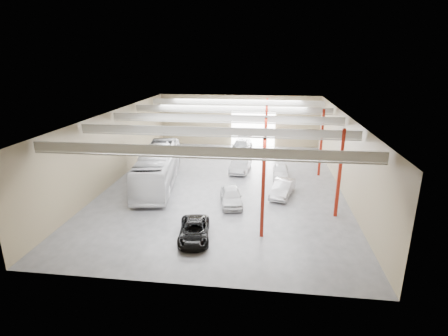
% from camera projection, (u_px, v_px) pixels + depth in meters
% --- Properties ---
extents(depot_shell, '(22.12, 32.12, 7.06)m').
position_uv_depth(depot_shell, '(227.00, 134.00, 33.27)').
color(depot_shell, '#4D4E53').
rests_on(depot_shell, ground).
extents(coach_bus, '(4.83, 13.01, 3.54)m').
position_uv_depth(coach_bus, '(158.00, 167.00, 33.72)').
color(coach_bus, silver).
rests_on(coach_bus, ground).
extents(black_sedan, '(2.68, 4.68, 1.23)m').
position_uv_depth(black_sedan, '(194.00, 231.00, 23.90)').
color(black_sedan, black).
rests_on(black_sedan, ground).
extents(car_row_a, '(2.52, 4.58, 1.48)m').
position_uv_depth(car_row_a, '(231.00, 196.00, 29.52)').
color(car_row_a, silver).
rests_on(car_row_a, ground).
extents(car_row_b, '(2.26, 5.36, 1.72)m').
position_uv_depth(car_row_b, '(241.00, 163.00, 38.19)').
color(car_row_b, '#9F9FA3').
rests_on(car_row_b, ground).
extents(car_row_c, '(2.85, 6.00, 1.69)m').
position_uv_depth(car_row_c, '(241.00, 146.00, 45.35)').
color(car_row_c, slate).
rests_on(car_row_c, ground).
extents(car_right_near, '(2.60, 4.64, 1.45)m').
position_uv_depth(car_right_near, '(283.00, 188.00, 31.31)').
color(car_right_near, silver).
rests_on(car_right_near, ground).
extents(car_right_far, '(1.60, 3.96, 1.35)m').
position_uv_depth(car_right_far, '(281.00, 171.00, 36.24)').
color(car_right_far, white).
rests_on(car_right_far, ground).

